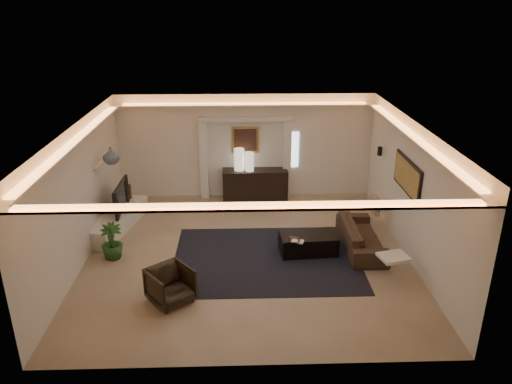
{
  "coord_description": "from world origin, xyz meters",
  "views": [
    {
      "loc": [
        -0.13,
        -9.53,
        5.3
      ],
      "look_at": [
        0.2,
        0.6,
        1.25
      ],
      "focal_mm": 34.34,
      "sensor_mm": 36.0,
      "label": 1
    }
  ],
  "objects_px": {
    "console": "(255,185)",
    "coffee_table": "(308,244)",
    "armchair": "(171,285)",
    "sofa": "(361,236)"
  },
  "relations": [
    {
      "from": "armchair",
      "to": "sofa",
      "type": "bearing_deg",
      "value": -13.06
    },
    {
      "from": "console",
      "to": "coffee_table",
      "type": "bearing_deg",
      "value": -72.64
    },
    {
      "from": "coffee_table",
      "to": "armchair",
      "type": "height_order",
      "value": "armchair"
    },
    {
      "from": "console",
      "to": "coffee_table",
      "type": "relative_size",
      "value": 1.45
    },
    {
      "from": "sofa",
      "to": "coffee_table",
      "type": "relative_size",
      "value": 1.63
    },
    {
      "from": "console",
      "to": "armchair",
      "type": "height_order",
      "value": "console"
    },
    {
      "from": "console",
      "to": "armchair",
      "type": "xyz_separation_m",
      "value": [
        -1.72,
        -4.98,
        -0.06
      ]
    },
    {
      "from": "armchair",
      "to": "coffee_table",
      "type": "bearing_deg",
      "value": -6.42
    },
    {
      "from": "sofa",
      "to": "coffee_table",
      "type": "xyz_separation_m",
      "value": [
        -1.23,
        -0.17,
        -0.09
      ]
    },
    {
      "from": "console",
      "to": "armchair",
      "type": "distance_m",
      "value": 5.26
    }
  ]
}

